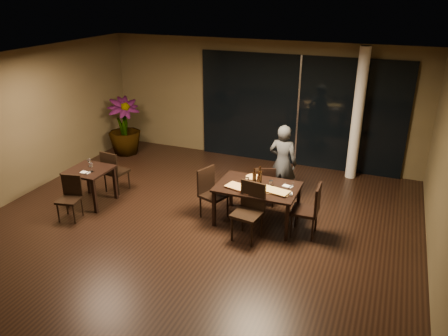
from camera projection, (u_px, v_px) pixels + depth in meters
The scene contains 31 objects.
ground at pixel (191, 232), 7.99m from camera, with size 8.00×8.00×0.00m, color black.
wall_back at pixel (260, 101), 10.88m from camera, with size 8.00×0.10×3.00m, color brown.
wall_left at pixel (8, 129), 8.80m from camera, with size 0.10×8.00×3.00m, color brown.
ceiling at pixel (185, 65), 6.83m from camera, with size 8.00×8.00×0.04m, color silver.
window_panel at pixel (298, 112), 10.52m from camera, with size 5.00×0.06×2.70m, color black.
column at pixel (358, 115), 9.72m from camera, with size 0.24×0.24×3.00m, color white.
main_table at pixel (257, 190), 8.07m from camera, with size 1.50×1.00×0.75m.
side_table at pixel (90, 175), 8.83m from camera, with size 0.80×0.80×0.75m.
chair_main_far at pixel (265, 184), 8.77m from camera, with size 0.50×0.50×0.86m.
chair_main_near at pixel (250, 208), 7.63m from camera, with size 0.54×0.54×1.02m.
chair_main_left at pixel (211, 190), 8.35m from camera, with size 0.58×0.58×0.98m.
chair_main_right at pixel (310, 208), 7.68m from camera, with size 0.47×0.47×0.99m.
chair_side_far at pixel (113, 170), 9.34m from camera, with size 0.48×0.48×0.94m.
chair_side_near at pixel (70, 195), 8.32m from camera, with size 0.47×0.47×0.85m.
diner at pixel (283, 163), 8.94m from camera, with size 0.55×0.37×1.62m, color #313336.
potted_plant at pixel (124, 126), 11.46m from camera, with size 0.82×0.82×1.50m, color #234B19.
pizza_board_left at pixel (240, 188), 7.93m from camera, with size 0.55×0.27×0.01m, color #4E2B19.
pizza_board_right at pixel (274, 192), 7.81m from camera, with size 0.56×0.28×0.01m, color #412B15.
oblong_pizza_left at pixel (240, 188), 7.92m from camera, with size 0.53×0.25×0.02m, color maroon, non-canonical shape.
oblong_pizza_right at pixel (274, 191), 7.80m from camera, with size 0.52×0.24×0.02m, color maroon, non-canonical shape.
round_pizza at pixel (253, 177), 8.40m from camera, with size 0.28×0.28×0.01m, color #A73A12.
bottle_a at pixel (254, 177), 8.04m from camera, with size 0.07×0.07×0.32m, color black, non-canonical shape.
bottle_b at pixel (258, 180), 7.99m from camera, with size 0.06×0.06×0.27m, color black, non-canonical shape.
bottle_c at pixel (260, 176), 8.05m from camera, with size 0.08×0.08×0.35m, color black, non-canonical shape.
tumbler_left at pixel (247, 180), 8.21m from camera, with size 0.07×0.07×0.08m, color white.
tumbler_right at pixel (271, 183), 8.05m from camera, with size 0.08×0.08×0.10m, color white.
napkin_near at pixel (287, 193), 7.74m from camera, with size 0.18×0.10×0.01m, color silver.
napkin_far at pixel (288, 186), 8.01m from camera, with size 0.18×0.10×0.01m, color white.
wine_glass_a at pixel (89, 163), 8.88m from camera, with size 0.07×0.07×0.16m, color white, non-canonical shape.
wine_glass_b at pixel (91, 168), 8.64m from camera, with size 0.08×0.08×0.17m, color white, non-canonical shape.
side_napkin at pixel (85, 172), 8.61m from camera, with size 0.18×0.11×0.01m, color white.
Camera 1 is at (3.14, -6.20, 4.16)m, focal length 35.00 mm.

